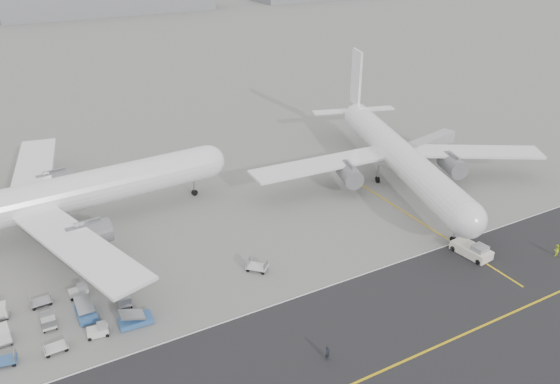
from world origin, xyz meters
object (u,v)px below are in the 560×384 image
airliner_b (397,154)px  jet_bridge (430,144)px  pushback_tug (472,250)px  ground_crew_a (327,353)px  ground_crew_b (556,250)px  airliner_a (51,198)px

airliner_b → jet_bridge: 12.86m
pushback_tug → jet_bridge: bearing=51.3°
jet_bridge → ground_crew_a: bearing=-155.0°
pushback_tug → ground_crew_b: size_ratio=4.23×
ground_crew_a → ground_crew_b: size_ratio=1.00×
jet_bridge → ground_crew_b: jet_bridge is taller
airliner_b → ground_crew_a: 49.82m
airliner_a → ground_crew_b: 76.35m
airliner_a → jet_bridge: 71.31m
airliner_b → pushback_tug: 26.73m
airliner_a → ground_crew_b: (63.06, -42.76, -5.02)m
jet_bridge → pushback_tug: bearing=-134.4°
ground_crew_a → airliner_a: bearing=96.0°
airliner_b → ground_crew_a: size_ratio=30.47×
airliner_b → ground_crew_b: bearing=-65.6°
jet_bridge → ground_crew_b: size_ratio=8.22×
pushback_tug → ground_crew_b: bearing=-35.7°
pushback_tug → jet_bridge: (18.60, 29.61, 3.00)m
airliner_b → ground_crew_a: (-36.91, -33.11, -4.75)m
pushback_tug → ground_crew_b: pushback_tug is taller
airliner_b → pushback_tug: (-6.56, -25.47, -4.77)m
pushback_tug → ground_crew_a: 31.30m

